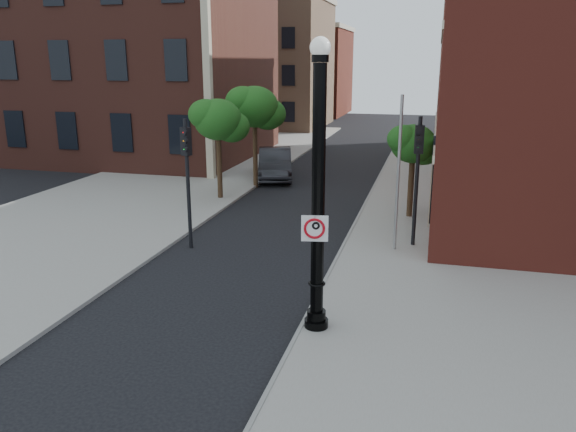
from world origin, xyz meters
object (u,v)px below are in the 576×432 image
(traffic_signal_left, at_px, (187,163))
(traffic_signal_right, at_px, (418,161))
(lamppost, at_px, (318,205))
(no_parking_sign, at_px, (315,228))
(parked_car, at_px, (275,164))

(traffic_signal_left, xyz_separation_m, traffic_signal_right, (7.70, 2.00, 0.06))
(lamppost, bearing_deg, traffic_signal_right, 74.15)
(no_parking_sign, bearing_deg, traffic_signal_left, 125.36)
(traffic_signal_right, bearing_deg, parked_car, 119.08)
(lamppost, xyz_separation_m, traffic_signal_left, (-5.67, 5.15, -0.14))
(no_parking_sign, height_order, traffic_signal_left, traffic_signal_left)
(traffic_signal_left, bearing_deg, parked_car, 105.99)
(lamppost, height_order, traffic_signal_right, lamppost)
(no_parking_sign, xyz_separation_m, traffic_signal_right, (2.06, 7.33, 0.44))
(parked_car, xyz_separation_m, traffic_signal_left, (0.45, -12.64, 2.25))
(parked_car, bearing_deg, no_parking_sign, -87.44)
(traffic_signal_left, bearing_deg, lamppost, -28.33)
(traffic_signal_right, bearing_deg, traffic_signal_left, -173.84)
(traffic_signal_left, distance_m, traffic_signal_right, 7.96)
(lamppost, distance_m, parked_car, 18.97)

